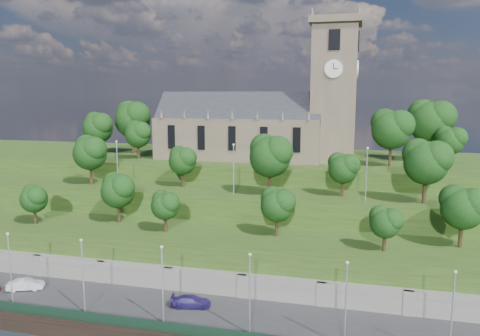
# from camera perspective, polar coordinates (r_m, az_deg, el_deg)

# --- Properties ---
(promenade) EXTENTS (160.00, 12.00, 2.00)m
(promenade) POSITION_cam_1_polar(r_m,az_deg,el_deg) (59.08, -5.99, -17.82)
(promenade) COLOR #2D2D30
(promenade) RESTS_ON ground
(fence) EXTENTS (160.00, 0.10, 1.20)m
(fence) POSITION_cam_1_polar(r_m,az_deg,el_deg) (53.88, -8.09, -18.75)
(fence) COLOR #152F20
(fence) RESTS_ON promenade
(retaining_wall) EXTENTS (160.00, 2.10, 5.00)m
(retaining_wall) POSITION_cam_1_polar(r_m,az_deg,el_deg) (63.55, -4.11, -14.29)
(retaining_wall) COLOR slate
(retaining_wall) RESTS_ON ground
(embankment_lower) EXTENTS (160.00, 12.00, 8.00)m
(embankment_lower) POSITION_cam_1_polar(r_m,az_deg,el_deg) (68.33, -2.52, -11.22)
(embankment_lower) COLOR #294617
(embankment_lower) RESTS_ON ground
(embankment_upper) EXTENTS (160.00, 10.00, 12.00)m
(embankment_upper) POSITION_cam_1_polar(r_m,az_deg,el_deg) (77.79, -0.20, -7.12)
(embankment_upper) COLOR #294617
(embankment_upper) RESTS_ON ground
(hilltop) EXTENTS (160.00, 32.00, 15.00)m
(hilltop) POSITION_cam_1_polar(r_m,az_deg,el_deg) (97.32, 2.86, -2.93)
(hilltop) COLOR #294617
(hilltop) RESTS_ON ground
(church) EXTENTS (38.60, 12.35, 27.60)m
(church) POSITION_cam_1_polar(r_m,az_deg,el_deg) (91.26, 2.93, 5.80)
(church) COLOR brown
(church) RESTS_ON hilltop
(trees_lower) EXTENTS (65.85, 8.77, 8.12)m
(trees_lower) POSITION_cam_1_polar(r_m,az_deg,el_deg) (65.38, 1.04, -4.04)
(trees_lower) COLOR black
(trees_lower) RESTS_ON embankment_lower
(trees_upper) EXTENTS (61.02, 8.53, 9.55)m
(trees_upper) POSITION_cam_1_polar(r_m,az_deg,el_deg) (73.19, 2.88, 1.39)
(trees_upper) COLOR black
(trees_upper) RESTS_ON embankment_upper
(trees_hilltop) EXTENTS (73.05, 16.43, 11.67)m
(trees_hilltop) POSITION_cam_1_polar(r_m,az_deg,el_deg) (90.78, 3.99, 5.46)
(trees_hilltop) COLOR black
(trees_hilltop) RESTS_ON hilltop
(lamp_posts_promenade) EXTENTS (60.36, 0.36, 9.11)m
(lamp_posts_promenade) POSITION_cam_1_polar(r_m,az_deg,el_deg) (54.26, -9.44, -13.24)
(lamp_posts_promenade) COLOR #B2B2B7
(lamp_posts_promenade) RESTS_ON promenade
(lamp_posts_upper) EXTENTS (40.36, 0.36, 8.06)m
(lamp_posts_upper) POSITION_cam_1_polar(r_m,az_deg,el_deg) (72.65, -0.79, 0.32)
(lamp_posts_upper) COLOR #B2B2B7
(lamp_posts_upper) RESTS_ON embankment_upper
(car_middle) EXTENTS (4.82, 3.32, 1.51)m
(car_middle) POSITION_cam_1_polar(r_m,az_deg,el_deg) (69.64, -24.68, -12.77)
(car_middle) COLOR silver
(car_middle) RESTS_ON promenade
(car_right) EXTENTS (5.12, 2.85, 1.40)m
(car_right) POSITION_cam_1_polar(r_m,az_deg,el_deg) (59.34, -5.99, -15.87)
(car_right) COLOR navy
(car_right) RESTS_ON promenade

